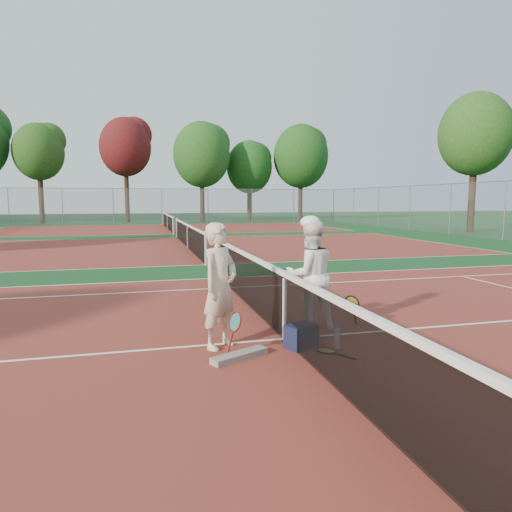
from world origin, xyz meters
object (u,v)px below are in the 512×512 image
Objects in this scene: racket_black_held at (352,312)px; water_bottle at (337,338)px; racket_spare at (327,351)px; net_main at (285,306)px; player_b at (310,275)px; sports_bag_navy at (301,336)px; racket_red at (235,334)px; sports_bag_purple at (310,335)px; player_a at (220,286)px.

racket_black_held is 1.12m from water_bottle.
racket_spare is at bearing -153.30° from water_bottle.
net_main is 6.24× the size of player_b.
racket_black_held is 1.29× the size of sports_bag_navy.
player_b is 1.20m from sports_bag_navy.
water_bottle is at bearing 88.28° from player_b.
water_bottle reaches higher than racket_spare.
player_b reaches higher than racket_black_held.
racket_black_held is 1.36m from sports_bag_navy.
racket_black_held is 1.81× the size of water_bottle.
racket_spare is 2.00× the size of water_bottle.
racket_black_held is (1.24, 0.30, -0.24)m from net_main.
racket_spare is at bearing -60.83° from net_main.
racket_red is 1.94× the size of water_bottle.
sports_bag_navy is 0.50m from water_bottle.
net_main is at bearing 103.63° from sports_bag_navy.
net_main reaches higher than sports_bag_purple.
sports_bag_navy is (-0.45, -0.85, -0.71)m from player_b.
sports_bag_navy reaches higher than sports_bag_purple.
racket_red is 1.44m from water_bottle.
net_main is 0.78m from player_b.
net_main is 6.25× the size of player_a.
player_a is 5.86× the size of water_bottle.
racket_spare is 2.15× the size of sports_bag_purple.
net_main is at bearing -0.50° from racket_spare.
water_bottle is (1.57, -0.48, -0.73)m from player_a.
net_main is 39.43× the size of sports_bag_purple.
racket_red reaches higher than sports_bag_purple.
net_main is at bearing -30.57° from racket_black_held.
player_a is at bearing 82.91° from racket_red.
sports_bag_navy is at bearing -24.12° from racket_red.
net_main is 0.56m from sports_bag_navy.
sports_bag_navy reaches higher than racket_spare.
player_a is 1.72m from racket_spare.
player_b is at bearing 37.24° from net_main.
net_main reaches higher than racket_red.
racket_black_held is 0.90× the size of racket_spare.
player_b is 5.86× the size of water_bottle.
player_a reaches higher than sports_bag_navy.
racket_red is at bearing -150.57° from net_main.
player_a is 1.00× the size of player_b.
net_main is 18.30× the size of racket_spare.
player_b reaches higher than racket_red.
player_a is at bearing 15.71° from player_b.
player_b reaches higher than water_bottle.
net_main reaches higher than sports_bag_navy.
player_a is 4.18× the size of sports_bag_navy.
racket_red is 2.24m from racket_black_held.
player_b is 0.93m from racket_black_held.
racket_black_held is (0.69, -0.12, -0.61)m from player_b.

